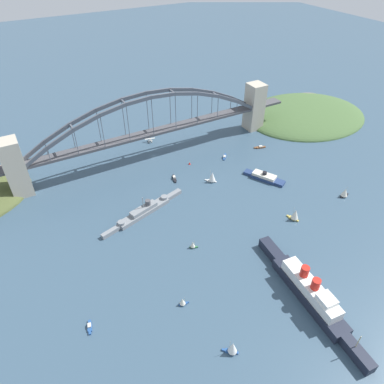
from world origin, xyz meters
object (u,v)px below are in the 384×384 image
at_px(naval_cruiser, 145,211).
at_px(small_boat_2, 345,192).
at_px(seaplane_taxiing_near_bridge, 150,140).
at_px(channel_marker_buoy, 190,163).
at_px(ocean_liner, 309,292).
at_px(small_boat_0, 225,157).
at_px(small_boat_8, 90,327).
at_px(small_boat_7, 233,348).
at_px(small_boat_6, 212,177).
at_px(harbor_ferry_steamer, 264,177).
at_px(harbor_arch_bridge, 151,131).
at_px(small_boat_3, 193,244).
at_px(small_boat_5, 174,178).
at_px(small_boat_9, 183,301).
at_px(small_boat_4, 260,147).
at_px(small_boat_1, 295,214).

relative_size(naval_cruiser, small_boat_2, 7.75).
xyz_separation_m(seaplane_taxiing_near_bridge, channel_marker_buoy, (-15.51, 58.51, -0.94)).
distance_m(ocean_liner, small_boat_0, 169.18).
distance_m(small_boat_0, small_boat_8, 206.20).
relative_size(ocean_liner, small_boat_7, 9.73).
bearing_deg(small_boat_2, small_boat_6, -40.29).
distance_m(harbor_ferry_steamer, small_boat_0, 49.69).
xyz_separation_m(harbor_arch_bridge, channel_marker_buoy, (-24.35, 30.92, -26.42)).
bearing_deg(harbor_arch_bridge, channel_marker_buoy, 128.22).
bearing_deg(small_boat_3, small_boat_5, -108.07).
height_order(harbor_arch_bridge, small_boat_9, harbor_arch_bridge).
bearing_deg(small_boat_5, small_boat_4, -176.64).
height_order(ocean_liner, small_boat_0, ocean_liner).
xyz_separation_m(small_boat_0, small_boat_7, (106.59, 168.80, 4.14)).
xyz_separation_m(harbor_arch_bridge, small_boat_1, (-58.01, 140.49, -22.27)).
bearing_deg(harbor_ferry_steamer, channel_marker_buoy, -48.82).
bearing_deg(seaplane_taxiing_near_bridge, small_boat_6, 101.83).
relative_size(small_boat_2, small_boat_6, 0.86).
bearing_deg(channel_marker_buoy, small_boat_3, 62.34).
xyz_separation_m(seaplane_taxiing_near_bridge, small_boat_9, (63.98, 193.61, 0.96)).
height_order(ocean_liner, seaplane_taxiing_near_bridge, ocean_liner).
relative_size(seaplane_taxiing_near_bridge, small_boat_2, 1.08).
bearing_deg(harbor_arch_bridge, small_boat_3, 78.34).
bearing_deg(harbor_arch_bridge, small_boat_9, 71.63).
bearing_deg(small_boat_4, harbor_ferry_steamer, 55.98).
height_order(small_boat_1, small_boat_8, small_boat_1).
bearing_deg(small_boat_2, small_boat_0, -61.97).
distance_m(small_boat_0, channel_marker_buoy, 36.90).
height_order(small_boat_1, small_boat_6, small_boat_6).
relative_size(naval_cruiser, seaplane_taxiing_near_bridge, 7.19).
bearing_deg(small_boat_0, small_boat_6, 41.42).
relative_size(harbor_arch_bridge, small_boat_0, 30.20).
relative_size(seaplane_taxiing_near_bridge, small_boat_6, 0.92).
height_order(harbor_ferry_steamer, small_boat_0, harbor_ferry_steamer).
bearing_deg(small_boat_5, small_boat_1, 121.29).
bearing_deg(ocean_liner, small_boat_0, -105.66).
bearing_deg(channel_marker_buoy, seaplane_taxiing_near_bridge, -75.15).
relative_size(harbor_arch_bridge, small_boat_4, 25.26).
height_order(small_boat_5, small_boat_7, small_boat_7).
relative_size(harbor_ferry_steamer, small_boat_7, 3.56).
height_order(small_boat_0, small_boat_9, small_boat_9).
height_order(small_boat_0, small_boat_6, small_boat_6).
height_order(small_boat_4, channel_marker_buoy, channel_marker_buoy).
bearing_deg(small_boat_3, channel_marker_buoy, -117.66).
xyz_separation_m(small_boat_1, small_boat_8, (167.60, 12.84, -4.45)).
height_order(harbor_ferry_steamer, small_boat_2, small_boat_2).
distance_m(harbor_arch_bridge, small_boat_4, 113.53).
bearing_deg(naval_cruiser, small_boat_4, -165.86).
relative_size(harbor_arch_bridge, small_boat_2, 30.91).
bearing_deg(small_boat_8, naval_cruiser, -131.26).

